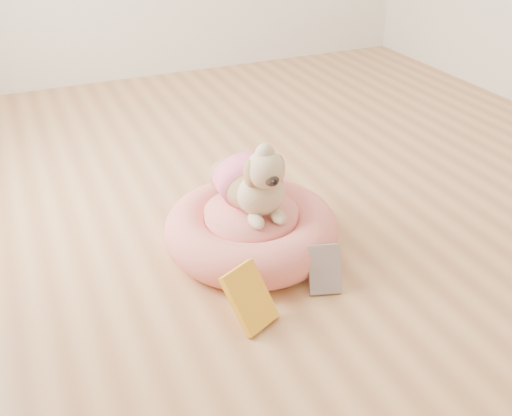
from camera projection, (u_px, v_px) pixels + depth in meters
name	position (u px, v px, depth m)	size (l,w,h in m)	color
floor	(308.00, 199.00, 2.85)	(4.50, 4.50, 0.00)	#AF7649
pet_bed	(251.00, 229.00, 2.44)	(0.75, 0.75, 0.19)	#D35260
dog	(252.00, 169.00, 2.32)	(0.33, 0.47, 0.35)	brown
book_yellow	(250.00, 298.00, 2.03)	(0.15, 0.03, 0.23)	#FFF51A
book_white	(325.00, 269.00, 2.20)	(0.13, 0.02, 0.19)	white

